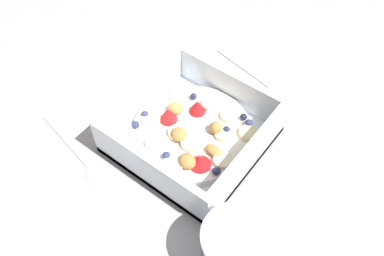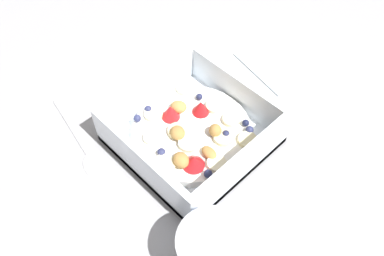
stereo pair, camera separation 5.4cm
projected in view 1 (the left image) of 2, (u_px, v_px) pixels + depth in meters
The scene contains 5 objects.
ground_plane at pixel (193, 133), 0.64m from camera, with size 2.40×2.40×0.00m, color #9E9EA3.
fruit_bowl at pixel (192, 132), 0.61m from camera, with size 0.20×0.20×0.07m.
spoon at pixel (88, 165), 0.60m from camera, with size 0.05×0.17×0.01m.
yogurt_cup at pixel (236, 248), 0.49m from camera, with size 0.09×0.09×0.07m.
folded_napkin at pixel (265, 52), 0.75m from camera, with size 0.12×0.12×0.01m, color silver.
Camera 1 is at (0.30, 0.23, 0.51)m, focal length 39.06 mm.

